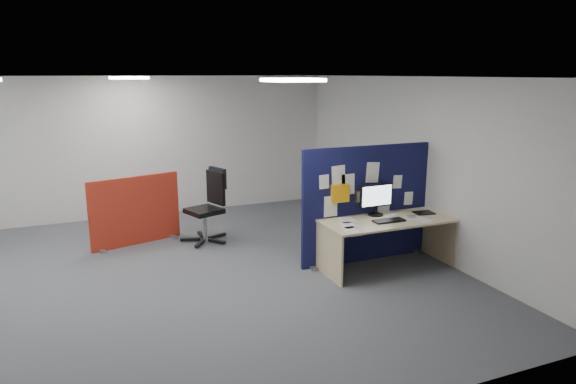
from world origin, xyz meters
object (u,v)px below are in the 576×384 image
object	(u,v)px
red_divider	(136,211)
office_chair	(210,201)
main_desk	(385,229)
monitor_main	(376,198)
navy_divider	(366,204)

from	to	relation	value
red_divider	office_chair	world-z (taller)	office_chair
red_divider	office_chair	xyz separation A→B (m)	(1.17, -0.27, 0.13)
main_desk	monitor_main	xyz separation A→B (m)	(-0.05, 0.20, 0.42)
red_divider	office_chair	distance (m)	1.21
monitor_main	red_divider	size ratio (longest dim) A/B	0.36
navy_divider	office_chair	xyz separation A→B (m)	(-1.90, 1.81, -0.19)
main_desk	office_chair	size ratio (longest dim) A/B	1.60
main_desk	monitor_main	world-z (taller)	monitor_main
red_divider	main_desk	bearing A→B (deg)	-52.88
main_desk	red_divider	distance (m)	4.01
navy_divider	red_divider	size ratio (longest dim) A/B	1.43
office_chair	navy_divider	bearing A→B (deg)	-63.40
monitor_main	office_chair	world-z (taller)	office_chair
office_chair	red_divider	bearing A→B (deg)	147.17
navy_divider	monitor_main	world-z (taller)	navy_divider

